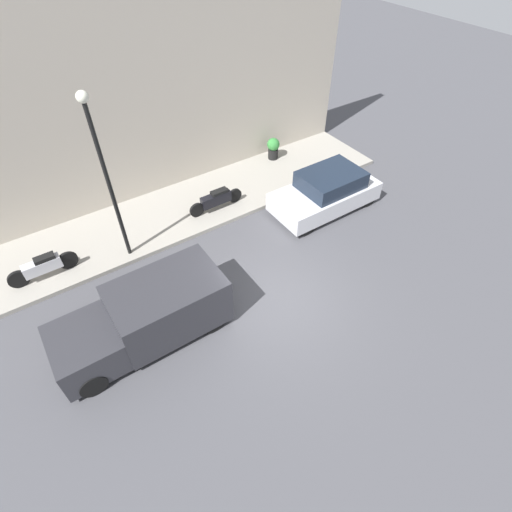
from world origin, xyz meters
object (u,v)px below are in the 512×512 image
at_px(motorcycle_black, 216,199).
at_px(scooter_silver, 43,266).
at_px(streetlamp, 103,165).
at_px(parked_car, 326,192).
at_px(delivery_van, 145,317).
at_px(potted_plant, 273,148).

distance_m(motorcycle_black, scooter_silver, 6.01).
bearing_deg(streetlamp, motorcycle_black, -82.70).
bearing_deg(scooter_silver, streetlamp, -99.42).
relative_size(parked_car, scooter_silver, 1.95).
relative_size(delivery_van, streetlamp, 0.85).
relative_size(motorcycle_black, scooter_silver, 1.05).
relative_size(parked_car, motorcycle_black, 1.87).
distance_m(scooter_silver, potted_plant, 9.93).
bearing_deg(potted_plant, streetlamp, 106.64).
height_order(delivery_van, potted_plant, delivery_van).
bearing_deg(potted_plant, motorcycle_black, 114.67).
xyz_separation_m(parked_car, potted_plant, (3.73, -0.31, -0.05)).
xyz_separation_m(parked_car, motorcycle_black, (2.00, 3.45, -0.14)).
bearing_deg(motorcycle_black, scooter_silver, 90.40).
height_order(delivery_van, motorcycle_black, delivery_van).
relative_size(delivery_van, motorcycle_black, 2.10).
bearing_deg(potted_plant, parked_car, 175.27).
height_order(delivery_van, scooter_silver, delivery_van).
height_order(delivery_van, streetlamp, streetlamp).
bearing_deg(motorcycle_black, parked_car, -120.04).
height_order(parked_car, scooter_silver, parked_car).
xyz_separation_m(streetlamp, potted_plant, (2.18, -7.29, -2.76)).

